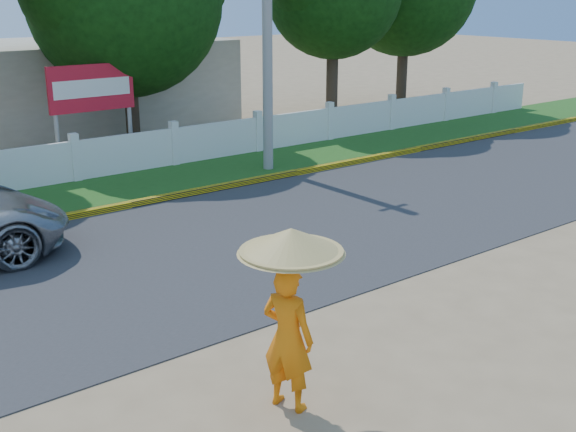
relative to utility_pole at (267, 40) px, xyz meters
name	(u,v)px	position (x,y,z in m)	size (l,w,h in m)	color
ground	(369,328)	(-4.85, -9.09, -3.62)	(120.00, 120.00, 0.00)	#9E8460
road	(211,248)	(-4.85, -4.59, -3.61)	(60.00, 7.00, 0.02)	#38383A
grass_verge	(100,192)	(-4.85, 0.66, -3.61)	(60.00, 3.50, 0.03)	#2D601E
curb	(130,205)	(-4.85, -1.04, -3.54)	(40.00, 0.18, 0.16)	yellow
fence	(76,161)	(-4.85, 2.11, -3.07)	(40.00, 0.10, 1.10)	silver
building_near	(78,87)	(-1.85, 8.91, -2.02)	(10.00, 6.00, 3.20)	#B7AD99
utility_pole	(267,40)	(0.00, 0.00, 0.00)	(0.28, 0.28, 7.25)	gray
monk_with_parasol	(289,293)	(-7.11, -10.02, -2.12)	(1.27, 1.27, 2.31)	orange
billboard	(92,94)	(-3.77, 3.20, -1.48)	(2.50, 0.13, 2.95)	gray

